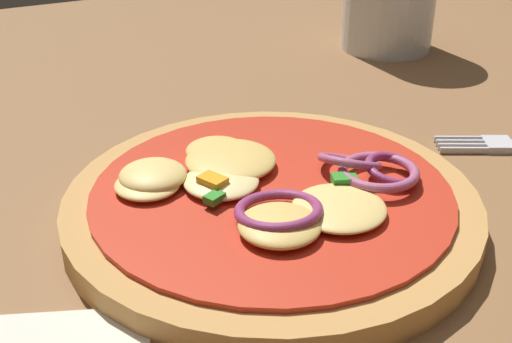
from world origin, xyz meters
name	(u,v)px	position (x,y,z in m)	size (l,w,h in m)	color
dining_table	(204,279)	(0.00, 0.00, 0.01)	(1.14, 1.04, 0.03)	brown
pizza	(270,202)	(0.05, 0.02, 0.04)	(0.22, 0.22, 0.03)	tan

